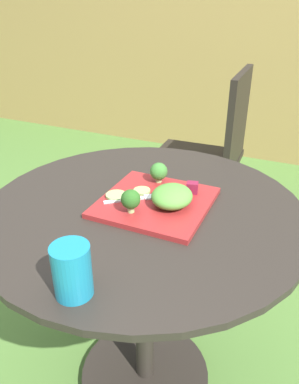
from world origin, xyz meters
name	(u,v)px	position (x,y,z in m)	size (l,w,h in m)	color
ground_plane	(145,378)	(0.00, 0.00, 0.00)	(12.00, 12.00, 0.00)	#4C7533
bamboo_fence	(270,72)	(0.00, 2.22, 0.68)	(8.00, 0.08, 1.36)	#9E7F47
patio_table	(144,283)	(0.00, 0.00, 0.44)	(0.86, 0.86, 0.71)	#28231E
patio_chair	(212,147)	(-0.07, 0.96, 0.53)	(0.46, 0.46, 0.90)	black
salad_plate	(155,202)	(0.03, 0.02, 0.72)	(0.28, 0.28, 0.01)	maroon
drinking_glass	(72,273)	(0.02, -0.35, 0.76)	(0.07, 0.07, 0.11)	teal
fork	(138,198)	(-0.02, 0.00, 0.73)	(0.13, 0.11, 0.00)	silver
lettuce_mound	(172,196)	(0.07, 0.01, 0.75)	(0.11, 0.12, 0.05)	#519338
broccoli_floret_0	(131,200)	(-0.01, -0.06, 0.76)	(0.05, 0.05, 0.06)	#99B770
broccoli_floret_1	(159,172)	(-0.01, 0.12, 0.76)	(0.05, 0.05, 0.06)	#99B770
cucumber_slice_0	(116,196)	(-0.08, -0.01, 0.73)	(0.06, 0.06, 0.01)	#8EB766
cucumber_slice_1	(142,191)	(-0.03, 0.05, 0.73)	(0.05, 0.05, 0.01)	#8EB766
beet_chunk_0	(192,188)	(0.10, 0.10, 0.74)	(0.03, 0.02, 0.03)	maroon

